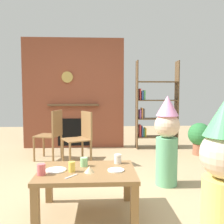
# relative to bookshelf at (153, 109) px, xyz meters

# --- Properties ---
(ground_plane) EXTENTS (12.00, 12.00, 0.00)m
(ground_plane) POSITION_rel_bookshelf_xyz_m (-1.16, -2.40, -0.87)
(ground_plane) COLOR tan
(brick_fireplace_feature) EXTENTS (2.20, 0.28, 2.40)m
(brick_fireplace_feature) POSITION_rel_bookshelf_xyz_m (-1.74, 0.20, 0.33)
(brick_fireplace_feature) COLOR brown
(brick_fireplace_feature) RESTS_ON ground_plane
(bookshelf) EXTENTS (0.90, 0.28, 1.90)m
(bookshelf) POSITION_rel_bookshelf_xyz_m (0.00, 0.00, 0.00)
(bookshelf) COLOR brown
(bookshelf) RESTS_ON ground_plane
(coffee_table) EXTENTS (0.96, 0.69, 0.45)m
(coffee_table) POSITION_rel_bookshelf_xyz_m (-1.30, -2.93, -0.49)
(coffee_table) COLOR olive
(coffee_table) RESTS_ON ground_plane
(paper_cup_near_left) EXTENTS (0.06, 0.06, 0.10)m
(paper_cup_near_left) POSITION_rel_bookshelf_xyz_m (-1.45, -2.97, -0.37)
(paper_cup_near_left) COLOR #F2CC4C
(paper_cup_near_left) RESTS_ON coffee_table
(paper_cup_near_right) EXTENTS (0.08, 0.08, 0.10)m
(paper_cup_near_right) POSITION_rel_bookshelf_xyz_m (-0.98, -2.71, -0.37)
(paper_cup_near_right) COLOR silver
(paper_cup_near_right) RESTS_ON coffee_table
(paper_cup_center) EXTENTS (0.08, 0.08, 0.11)m
(paper_cup_center) POSITION_rel_bookshelf_xyz_m (-1.72, -3.05, -0.37)
(paper_cup_center) COLOR #E5666B
(paper_cup_center) RESTS_ON coffee_table
(paper_cup_far_left) EXTENTS (0.08, 0.08, 0.09)m
(paper_cup_far_left) POSITION_rel_bookshelf_xyz_m (-1.34, -2.79, -0.37)
(paper_cup_far_left) COLOR #8CD18C
(paper_cup_far_left) RESTS_ON coffee_table
(paper_plate_front) EXTENTS (0.16, 0.16, 0.01)m
(paper_plate_front) POSITION_rel_bookshelf_xyz_m (-1.02, -2.96, -0.41)
(paper_plate_front) COLOR white
(paper_plate_front) RESTS_ON coffee_table
(paper_plate_rear) EXTENTS (0.21, 0.21, 0.01)m
(paper_plate_rear) POSITION_rel_bookshelf_xyz_m (-1.61, -2.93, -0.41)
(paper_plate_rear) COLOR white
(paper_plate_rear) RESTS_ON coffee_table
(birthday_cake_slice) EXTENTS (0.10, 0.10, 0.06)m
(birthday_cake_slice) POSITION_rel_bookshelf_xyz_m (-1.28, -3.00, -0.39)
(birthday_cake_slice) COLOR #EAC68C
(birthday_cake_slice) RESTS_ON coffee_table
(table_fork) EXTENTS (0.11, 0.13, 0.01)m
(table_fork) POSITION_rel_bookshelf_xyz_m (-1.44, -3.11, -0.42)
(table_fork) COLOR silver
(table_fork) RESTS_ON coffee_table
(child_with_cone_hat) EXTENTS (0.33, 0.33, 1.19)m
(child_with_cone_hat) POSITION_rel_bookshelf_xyz_m (-0.34, -3.75, -0.24)
(child_with_cone_hat) COLOR #E0CC66
(child_with_cone_hat) RESTS_ON ground_plane
(child_in_pink) EXTENTS (0.33, 0.33, 1.18)m
(child_in_pink) POSITION_rel_bookshelf_xyz_m (-0.30, -2.19, -0.24)
(child_in_pink) COLOR #66B27F
(child_in_pink) RESTS_ON ground_plane
(dining_chair_left) EXTENTS (0.49, 0.49, 0.90)m
(dining_chair_left) POSITION_rel_bookshelf_xyz_m (-2.02, -0.86, -0.36)
(dining_chair_left) COLOR olive
(dining_chair_left) RESTS_ON ground_plane
(dining_chair_middle) EXTENTS (0.54, 0.54, 0.90)m
(dining_chair_middle) POSITION_rel_bookshelf_xyz_m (-1.48, -1.21, -0.36)
(dining_chair_middle) COLOR olive
(dining_chair_middle) RESTS_ON ground_plane
(potted_plant_tall) EXTENTS (0.44, 0.44, 0.63)m
(potted_plant_tall) POSITION_rel_bookshelf_xyz_m (0.78, -0.64, -0.50)
(potted_plant_tall) COLOR #9E5B42
(potted_plant_tall) RESTS_ON ground_plane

